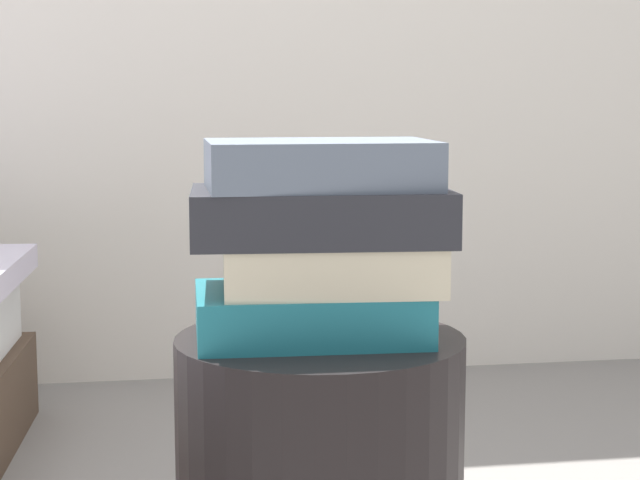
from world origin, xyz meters
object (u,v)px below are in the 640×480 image
(book_cream, at_px, (331,266))
(book_slate, at_px, (323,164))
(book_charcoal, at_px, (317,215))
(book_teal, at_px, (310,313))

(book_cream, relative_size, book_slate, 0.96)
(book_cream, height_order, book_charcoal, book_charcoal)
(book_teal, bearing_deg, book_cream, -18.74)
(book_cream, bearing_deg, book_charcoal, 150.97)
(book_teal, bearing_deg, book_slate, 16.68)
(book_cream, xyz_separation_m, book_slate, (-0.01, 0.01, 0.12))
(book_teal, height_order, book_slate, book_slate)
(book_cream, relative_size, book_charcoal, 0.84)
(book_charcoal, bearing_deg, book_cream, -28.84)
(book_teal, xyz_separation_m, book_cream, (0.02, -0.01, 0.06))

